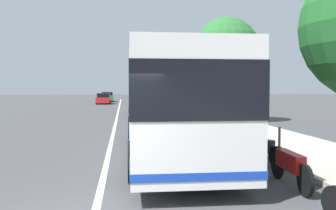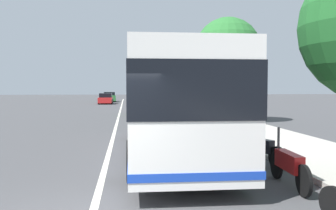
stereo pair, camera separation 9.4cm
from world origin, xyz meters
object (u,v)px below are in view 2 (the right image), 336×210
motorcycle_by_tree (289,165)px  roadside_tree_mid_block (228,51)px  car_ahead_same_lane (142,106)px  car_far_distant (106,99)px  motorcycle_angled (256,147)px  car_oncoming (109,97)px  coach_bus (167,99)px

motorcycle_by_tree → roadside_tree_mid_block: 15.93m
motorcycle_by_tree → roadside_tree_mid_block: (15.12, -2.86, 4.12)m
car_ahead_same_lane → car_far_distant: bearing=10.9°
motorcycle_angled → car_ahead_same_lane: car_ahead_same_lane is taller
car_far_distant → roadside_tree_mid_block: (-27.33, -9.33, 3.93)m
motorcycle_angled → car_ahead_same_lane: (19.46, 2.51, 0.27)m
motorcycle_by_tree → car_oncoming: size_ratio=0.47×
coach_bus → motorcycle_by_tree: coach_bus is taller
motorcycle_by_tree → car_oncoming: 50.31m
car_ahead_same_lane → roadside_tree_mid_block: size_ratio=0.65×
motorcycle_by_tree → motorcycle_angled: motorcycle_by_tree is taller
car_far_distant → roadside_tree_mid_block: size_ratio=0.64×
motorcycle_by_tree → car_oncoming: (49.91, 6.33, 0.23)m
motorcycle_by_tree → car_oncoming: car_oncoming is taller
motorcycle_angled → car_far_distant: size_ratio=0.50×
coach_bus → car_oncoming: size_ratio=2.47×
coach_bus → car_far_distant: 38.25m
coach_bus → roadside_tree_mid_block: 12.16m
motorcycle_by_tree → car_far_distant: (42.45, 6.48, 0.19)m
motorcycle_angled → car_far_distant: (39.91, 6.64, 0.20)m
motorcycle_angled → car_far_distant: car_far_distant is taller
motorcycle_by_tree → car_ahead_same_lane: bearing=8.8°
car_oncoming → roadside_tree_mid_block: bearing=10.5°
coach_bus → motorcycle_by_tree: size_ratio=5.20×
motorcycle_angled → coach_bus: bearing=29.5°
car_far_distant → roadside_tree_mid_block: bearing=19.6°
coach_bus → motorcycle_angled: size_ratio=5.31×
motorcycle_angled → car_oncoming: car_oncoming is taller
coach_bus → car_oncoming: (45.46, 4.06, -1.13)m
coach_bus → car_oncoming: 45.65m
coach_bus → roadside_tree_mid_block: bearing=-24.9°
car_oncoming → roadside_tree_mid_block: size_ratio=0.69×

